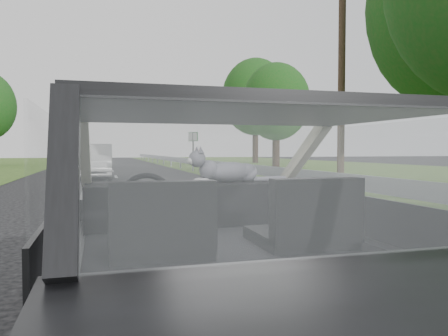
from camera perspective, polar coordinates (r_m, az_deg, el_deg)
subject_car at (r=2.58m, az=-0.21°, el=-9.04°), size 1.80×4.00×1.45m
dashboard at (r=3.16m, az=-3.28°, el=-4.64°), size 1.58×0.45×0.30m
driver_seat at (r=2.20m, az=-8.31°, el=-6.99°), size 0.50×0.72×0.42m
passenger_seat at (r=2.43m, az=10.83°, el=-6.09°), size 0.50×0.72×0.42m
steering_wheel at (r=2.80m, az=-9.99°, el=-4.14°), size 0.36×0.36×0.04m
cat at (r=3.18m, az=0.73°, el=-0.36°), size 0.60×0.30×0.26m
guardrail at (r=13.42m, az=5.96°, el=-0.44°), size 0.05×90.00×0.32m
other_car at (r=19.66m, az=-16.71°, el=0.86°), size 1.92×4.60×1.50m
highway_sign at (r=27.29m, az=-4.05°, el=2.24°), size 0.48×0.89×2.34m
utility_pole at (r=15.04m, az=15.11°, el=11.29°), size 0.29×0.29×7.18m
tree_2 at (r=30.02m, az=6.83°, el=6.63°), size 5.60×5.60×6.94m
tree_3 at (r=42.16m, az=4.13°, el=7.28°), size 7.44×7.44×9.69m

